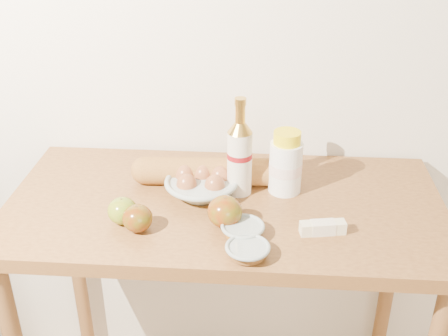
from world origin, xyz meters
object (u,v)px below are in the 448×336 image
at_px(table, 225,238).
at_px(bourbon_bottle, 240,156).
at_px(cream_bottle, 286,164).
at_px(baguette, 215,171).
at_px(egg_bowl, 202,184).

height_order(table, bourbon_bottle, bourbon_bottle).
relative_size(table, bourbon_bottle, 4.25).
bearing_deg(table, bourbon_bottle, 55.69).
bearing_deg(cream_bottle, baguette, 149.14).
relative_size(table, egg_bowl, 5.76).
bearing_deg(bourbon_bottle, cream_bottle, -15.59).
bearing_deg(bourbon_bottle, egg_bowl, 164.25).
height_order(bourbon_bottle, cream_bottle, bourbon_bottle).
bearing_deg(egg_bowl, baguette, 61.80).
relative_size(bourbon_bottle, egg_bowl, 1.36).
bearing_deg(cream_bottle, egg_bowl, 164.46).
height_order(egg_bowl, baguette, baguette).
xyz_separation_m(bourbon_bottle, egg_bowl, (-0.10, -0.02, -0.08)).
bearing_deg(table, egg_bowl, 150.62).
xyz_separation_m(table, cream_bottle, (0.16, 0.07, 0.21)).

